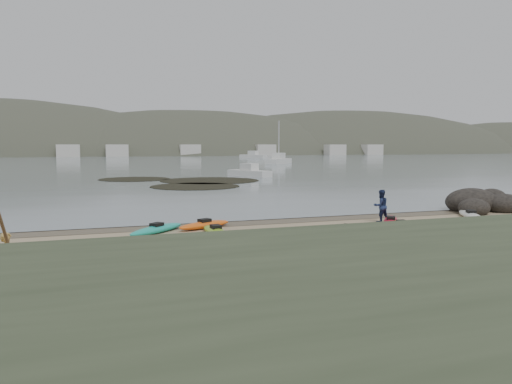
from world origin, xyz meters
name	(u,v)px	position (x,y,z in m)	size (l,w,h in m)	color
ground	(256,221)	(0.00, 0.00, 0.00)	(600.00, 600.00, 0.00)	tan
wet_sand	(258,221)	(0.00, -0.30, 0.00)	(60.00, 60.00, 0.00)	brown
water	(100,151)	(0.00, 300.00, 0.01)	(1200.00, 1200.00, 0.00)	slate
kayaks	(279,231)	(-0.40, -4.30, 0.17)	(23.36, 7.73, 0.34)	yellow
person_west	(8,260)	(-10.43, -9.37, 0.78)	(0.57, 0.37, 1.55)	tan
person_east	(381,206)	(5.91, -2.47, 0.83)	(0.81, 0.63, 1.66)	navy
rock_cluster	(482,207)	(14.19, -0.59, 0.22)	(5.11, 3.73, 1.64)	black
kelp_mats	(185,182)	(1.60, 27.84, 0.03)	(16.92, 20.00, 0.04)	black
moored_boats	(151,161)	(4.71, 83.02, 0.57)	(78.26, 87.16, 1.27)	silver
far_hills	(199,189)	(39.38, 193.97, -15.93)	(550.00, 135.00, 80.00)	#384235
far_town	(131,151)	(6.00, 145.00, 2.00)	(199.00, 5.00, 4.00)	beige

